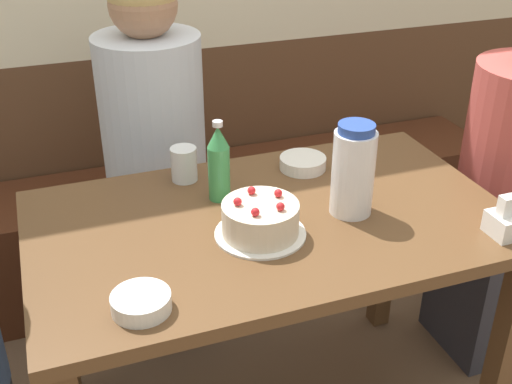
% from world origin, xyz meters
% --- Properties ---
extents(bench_seat, '(2.47, 0.38, 0.44)m').
position_xyz_m(bench_seat, '(0.00, 0.83, 0.22)').
color(bench_seat, '#472314').
rests_on(bench_seat, ground_plane).
extents(dining_table, '(1.19, 0.71, 0.72)m').
position_xyz_m(dining_table, '(0.00, 0.00, 0.61)').
color(dining_table, brown).
rests_on(dining_table, ground_plane).
extents(birthday_cake, '(0.22, 0.22, 0.10)m').
position_xyz_m(birthday_cake, '(-0.05, -0.07, 0.77)').
color(birthday_cake, white).
rests_on(birthday_cake, dining_table).
extents(water_pitcher, '(0.11, 0.11, 0.24)m').
position_xyz_m(water_pitcher, '(0.20, -0.04, 0.84)').
color(water_pitcher, white).
rests_on(water_pitcher, dining_table).
extents(soju_bottle, '(0.06, 0.06, 0.22)m').
position_xyz_m(soju_bottle, '(-0.09, 0.14, 0.83)').
color(soju_bottle, '#388E4C').
rests_on(soju_bottle, dining_table).
extents(bowl_soup_white, '(0.12, 0.12, 0.04)m').
position_xyz_m(bowl_soup_white, '(-0.37, -0.25, 0.74)').
color(bowl_soup_white, white).
rests_on(bowl_soup_white, dining_table).
extents(bowl_rice_small, '(0.13, 0.13, 0.03)m').
position_xyz_m(bowl_rice_small, '(0.18, 0.22, 0.74)').
color(bowl_rice_small, white).
rests_on(bowl_rice_small, dining_table).
extents(glass_water_tall, '(0.07, 0.07, 0.10)m').
position_xyz_m(glass_water_tall, '(-0.15, 0.27, 0.77)').
color(glass_water_tall, silver).
rests_on(glass_water_tall, dining_table).
extents(person_dark_striped, '(0.33, 0.34, 1.24)m').
position_xyz_m(person_dark_striped, '(-0.17, 0.61, 0.60)').
color(person_dark_striped, '#33333D').
rests_on(person_dark_striped, ground_plane).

